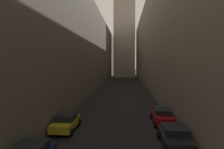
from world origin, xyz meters
The scene contains 6 objects.
ground_plane centered at (0.00, 48.00, 0.00)m, with size 264.00×264.00×0.00m, color black.
building_block_left centered at (-12.56, 50.00, 9.12)m, with size 14.12×108.00×18.24m, color #60594F.
building_block_right centered at (13.06, 50.00, 10.64)m, with size 15.12×108.00×21.27m, color #756B5B.
parked_car_left_third centered at (-4.40, 19.23, 0.75)m, with size 1.95×4.10×1.45m.
parked_car_right_third centered at (4.40, 16.50, 0.72)m, with size 2.03×4.24×1.39m.
parked_car_right_far centered at (4.40, 22.10, 0.78)m, with size 1.89×4.55×1.46m.
Camera 1 is at (0.91, 1.64, 6.00)m, focal length 33.12 mm.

